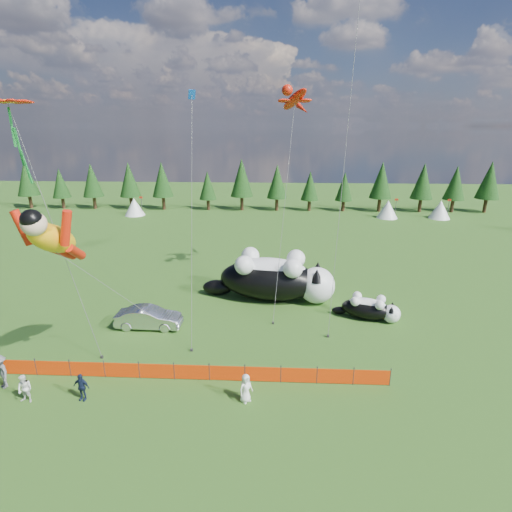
{
  "coord_description": "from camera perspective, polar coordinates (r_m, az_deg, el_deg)",
  "views": [
    {
      "loc": [
        4.56,
        -22.08,
        13.65
      ],
      "look_at": [
        3.28,
        4.0,
        5.14
      ],
      "focal_mm": 28.0,
      "sensor_mm": 36.0,
      "label": 1
    }
  ],
  "objects": [
    {
      "name": "ground",
      "position": [
        26.35,
        -7.77,
        -13.34
      ],
      "size": [
        160.0,
        160.0,
        0.0
      ],
      "primitive_type": "plane",
      "color": "black",
      "rests_on": "ground"
    },
    {
      "name": "safety_fence",
      "position": [
        23.61,
        -9.17,
        -16.05
      ],
      "size": [
        22.06,
        0.06,
        1.1
      ],
      "color": "#262626",
      "rests_on": "ground"
    },
    {
      "name": "tree_line",
      "position": [
        67.92,
        -1.08,
        9.87
      ],
      "size": [
        90.0,
        4.0,
        8.0
      ],
      "primitive_type": null,
      "color": "black",
      "rests_on": "ground"
    },
    {
      "name": "festival_tents",
      "position": [
        63.6,
        8.63,
        6.74
      ],
      "size": [
        50.0,
        3.2,
        2.8
      ],
      "primitive_type": null,
      "color": "white",
      "rests_on": "ground"
    },
    {
      "name": "cat_large",
      "position": [
        32.65,
        2.75,
        -3.08
      ],
      "size": [
        11.02,
        4.98,
        3.99
      ],
      "rotation": [
        0.0,
        0.0,
        -0.14
      ],
      "color": "black",
      "rests_on": "ground"
    },
    {
      "name": "cat_small",
      "position": [
        30.89,
        15.96,
        -7.17
      ],
      "size": [
        4.83,
        2.84,
        1.8
      ],
      "rotation": [
        0.0,
        0.0,
        -0.33
      ],
      "color": "black",
      "rests_on": "ground"
    },
    {
      "name": "car",
      "position": [
        29.53,
        -15.07,
        -8.51
      ],
      "size": [
        4.62,
        1.64,
        1.52
      ],
      "primitive_type": "imported",
      "rotation": [
        0.0,
        0.0,
        1.56
      ],
      "color": "silver",
      "rests_on": "ground"
    },
    {
      "name": "spectator_b",
      "position": [
        24.68,
        -30.13,
        -16.11
      ],
      "size": [
        0.81,
        0.54,
        1.57
      ],
      "primitive_type": "imported",
      "rotation": [
        0.0,
        0.0,
        -0.12
      ],
      "color": "white",
      "rests_on": "ground"
    },
    {
      "name": "spectator_c",
      "position": [
        23.6,
        -23.68,
        -16.76
      ],
      "size": [
        0.96,
        0.61,
        1.54
      ],
      "primitive_type": "imported",
      "rotation": [
        0.0,
        0.0,
        -0.17
      ],
      "color": "#141E38",
      "rests_on": "ground"
    },
    {
      "name": "spectator_d",
      "position": [
        26.43,
        -32.66,
        -13.75
      ],
      "size": [
        1.41,
        1.28,
        1.96
      ],
      "primitive_type": "imported",
      "rotation": [
        0.0,
        0.0,
        -0.64
      ],
      "color": "#5D5E63",
      "rests_on": "ground"
    },
    {
      "name": "spectator_e",
      "position": [
        21.67,
        -1.47,
        -18.36
      ],
      "size": [
        0.91,
        0.9,
        1.59
      ],
      "primitive_type": "imported",
      "rotation": [
        0.0,
        0.0,
        0.74
      ],
      "color": "white",
      "rests_on": "ground"
    },
    {
      "name": "superhero_kite",
      "position": [
        23.24,
        -27.02,
        2.25
      ],
      "size": [
        6.0,
        8.22,
        11.49
      ],
      "color": "#FFB10D",
      "rests_on": "ground"
    },
    {
      "name": "gecko_kite",
      "position": [
        33.37,
        5.54,
        21.36
      ],
      "size": [
        4.56,
        10.35,
        17.39
      ],
      "color": "red",
      "rests_on": "ground"
    },
    {
      "name": "flower_kite",
      "position": [
        26.69,
        -31.89,
        17.86
      ],
      "size": [
        5.62,
        3.16,
        15.37
      ],
      "color": "red",
      "rests_on": "ground"
    },
    {
      "name": "diamond_kite_a",
      "position": [
        29.37,
        -9.15,
        19.65
      ],
      "size": [
        1.21,
        7.55,
        17.19
      ],
      "color": "#0B4BAF",
      "rests_on": "ground"
    }
  ]
}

